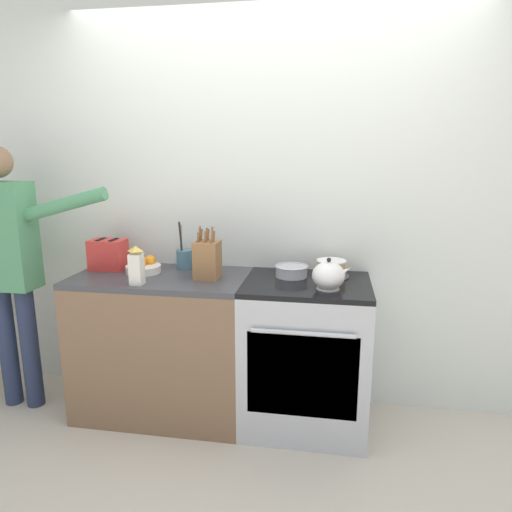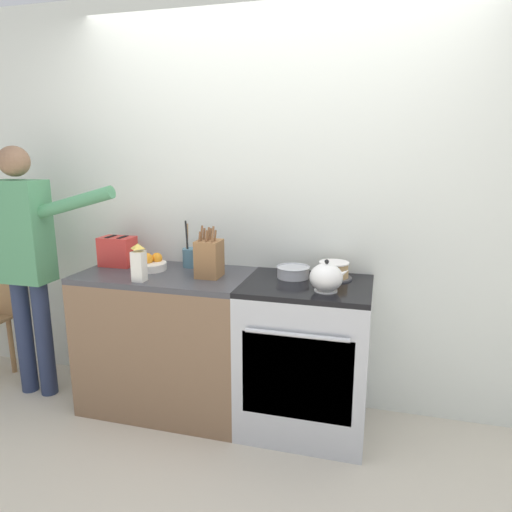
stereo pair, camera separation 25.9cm
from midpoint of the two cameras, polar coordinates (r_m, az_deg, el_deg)
name	(u,v)px [view 2 (the right image)]	position (r m, az deg, el deg)	size (l,w,h in m)	color
ground_plane	(249,446)	(2.82, 1.97, -22.73)	(16.00, 16.00, 0.00)	beige
wall_back	(275,207)	(2.92, 4.96, 6.06)	(8.00, 0.04, 2.60)	silver
counter_cabinet	(168,340)	(3.03, -8.53, -10.44)	(1.06, 0.59, 0.91)	brown
stove_range	(305,357)	(2.81, 8.84, -12.37)	(0.73, 0.62, 0.91)	#B7BABF
layer_cake	(334,271)	(2.77, 12.35, -1.84)	(0.22, 0.22, 0.10)	#4C4C51
tea_kettle	(327,278)	(2.50, 11.76, -2.71)	(0.22, 0.18, 0.18)	white
mixing_bowl	(293,272)	(2.75, 7.36, -2.02)	(0.20, 0.20, 0.07)	#B7BABF
knife_block	(209,258)	(2.73, -3.19, -0.31)	(0.14, 0.15, 0.32)	olive
utensil_crock	(191,257)	(2.99, -5.75, -0.13)	(0.11, 0.11, 0.30)	#477084
fruit_bowl	(150,264)	(2.96, -10.71, -1.04)	(0.22, 0.22, 0.11)	silver
toaster	(118,251)	(3.10, -14.66, 0.55)	(0.24, 0.15, 0.20)	red
milk_carton	(139,263)	(2.69, -11.80, -0.94)	(0.07, 0.07, 0.23)	white
person_baker	(26,251)	(3.28, -24.90, 0.51)	(0.94, 0.20, 1.68)	#283351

